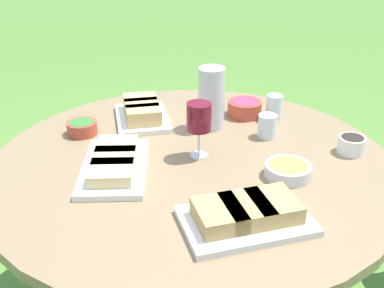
% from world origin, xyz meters
% --- Properties ---
extents(dining_table, '(1.37, 1.37, 0.75)m').
position_xyz_m(dining_table, '(0.00, 0.00, 0.65)').
color(dining_table, '#4C4C51').
rests_on(dining_table, ground_plane).
extents(water_pitcher, '(0.11, 0.10, 0.24)m').
position_xyz_m(water_pitcher, '(0.05, -0.27, 0.87)').
color(water_pitcher, silver).
rests_on(water_pitcher, dining_table).
extents(wine_glass, '(0.08, 0.08, 0.19)m').
position_xyz_m(wine_glass, '(-0.01, -0.03, 0.89)').
color(wine_glass, silver).
rests_on(wine_glass, dining_table).
extents(platter_bread_main, '(0.35, 0.43, 0.06)m').
position_xyz_m(platter_bread_main, '(0.20, 0.17, 0.77)').
color(platter_bread_main, white).
rests_on(platter_bread_main, dining_table).
extents(platter_charcuterie, '(0.41, 0.40, 0.07)m').
position_xyz_m(platter_charcuterie, '(-0.29, 0.27, 0.78)').
color(platter_charcuterie, white).
rests_on(platter_charcuterie, dining_table).
extents(platter_sandwich_side, '(0.34, 0.36, 0.08)m').
position_xyz_m(platter_sandwich_side, '(0.32, -0.21, 0.78)').
color(platter_sandwich_side, white).
rests_on(platter_sandwich_side, dining_table).
extents(bowl_fries, '(0.15, 0.15, 0.04)m').
position_xyz_m(bowl_fries, '(-0.32, -0.03, 0.77)').
color(bowl_fries, silver).
rests_on(bowl_fries, dining_table).
extents(bowl_salad, '(0.11, 0.11, 0.05)m').
position_xyz_m(bowl_salad, '(0.46, -0.01, 0.77)').
color(bowl_salad, '#B74733').
rests_on(bowl_salad, dining_table).
extents(bowl_olives, '(0.09, 0.09, 0.06)m').
position_xyz_m(bowl_olives, '(-0.48, -0.28, 0.78)').
color(bowl_olives, white).
rests_on(bowl_olives, dining_table).
extents(bowl_dip_red, '(0.14, 0.14, 0.06)m').
position_xyz_m(bowl_dip_red, '(-0.03, -0.44, 0.78)').
color(bowl_dip_red, '#B74733').
rests_on(bowl_dip_red, dining_table).
extents(cup_water_near, '(0.07, 0.07, 0.09)m').
position_xyz_m(cup_water_near, '(-0.17, -0.28, 0.79)').
color(cup_water_near, silver).
rests_on(cup_water_near, dining_table).
extents(cup_water_far, '(0.06, 0.06, 0.11)m').
position_xyz_m(cup_water_far, '(-0.15, -0.44, 0.80)').
color(cup_water_far, silver).
rests_on(cup_water_far, dining_table).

